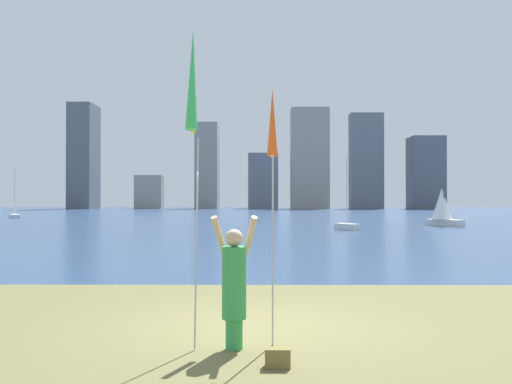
{
  "coord_description": "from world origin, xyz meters",
  "views": [
    {
      "loc": [
        0.05,
        -9.17,
        2.11
      ],
      "look_at": [
        -0.08,
        12.48,
        2.35
      ],
      "focal_mm": 38.81,
      "sensor_mm": 36.0,
      "label": 1
    }
  ],
  "objects_px": {
    "kite_flag_left": "(192,86)",
    "bag": "(278,358)",
    "person": "(234,283)",
    "sailboat_0": "(347,226)",
    "sailboat_1": "(15,215)",
    "sailboat_4": "(442,208)",
    "kite_flag_right": "(272,130)"
  },
  "relations": [
    {
      "from": "person",
      "to": "kite_flag_right",
      "type": "bearing_deg",
      "value": 37.98
    },
    {
      "from": "person",
      "to": "bag",
      "type": "distance_m",
      "value": 1.3
    },
    {
      "from": "bag",
      "to": "sailboat_0",
      "type": "height_order",
      "value": "sailboat_0"
    },
    {
      "from": "bag",
      "to": "kite_flag_right",
      "type": "bearing_deg",
      "value": 91.84
    },
    {
      "from": "person",
      "to": "sailboat_0",
      "type": "height_order",
      "value": "sailboat_0"
    },
    {
      "from": "sailboat_1",
      "to": "sailboat_4",
      "type": "relative_size",
      "value": 1.4
    },
    {
      "from": "kite_flag_left",
      "to": "bag",
      "type": "xyz_separation_m",
      "value": [
        1.12,
        -0.47,
        -3.49
      ]
    },
    {
      "from": "person",
      "to": "sailboat_1",
      "type": "bearing_deg",
      "value": 125.95
    },
    {
      "from": "kite_flag_right",
      "to": "sailboat_0",
      "type": "distance_m",
      "value": 29.02
    },
    {
      "from": "kite_flag_left",
      "to": "kite_flag_right",
      "type": "distance_m",
      "value": 1.37
    },
    {
      "from": "sailboat_1",
      "to": "sailboat_4",
      "type": "distance_m",
      "value": 43.54
    },
    {
      "from": "kite_flag_right",
      "to": "person",
      "type": "bearing_deg",
      "value": -151.17
    },
    {
      "from": "bag",
      "to": "sailboat_0",
      "type": "xyz_separation_m",
      "value": [
        5.53,
        29.49,
        0.18
      ]
    },
    {
      "from": "kite_flag_left",
      "to": "person",
      "type": "bearing_deg",
      "value": 34.32
    },
    {
      "from": "person",
      "to": "sailboat_1",
      "type": "height_order",
      "value": "sailboat_1"
    },
    {
      "from": "person",
      "to": "kite_flag_left",
      "type": "xyz_separation_m",
      "value": [
        -0.54,
        -0.37,
        2.69
      ]
    },
    {
      "from": "person",
      "to": "sailboat_1",
      "type": "relative_size",
      "value": 0.35
    },
    {
      "from": "bag",
      "to": "sailboat_1",
      "type": "height_order",
      "value": "sailboat_1"
    },
    {
      "from": "sailboat_0",
      "to": "sailboat_1",
      "type": "height_order",
      "value": "sailboat_1"
    },
    {
      "from": "person",
      "to": "sailboat_1",
      "type": "xyz_separation_m",
      "value": [
        -25.83,
        51.12,
        -0.62
      ]
    },
    {
      "from": "person",
      "to": "kite_flag_left",
      "type": "height_order",
      "value": "kite_flag_left"
    },
    {
      "from": "kite_flag_left",
      "to": "sailboat_1",
      "type": "distance_m",
      "value": 57.47
    },
    {
      "from": "person",
      "to": "kite_flag_right",
      "type": "height_order",
      "value": "kite_flag_right"
    },
    {
      "from": "sailboat_0",
      "to": "sailboat_4",
      "type": "relative_size",
      "value": 1.29
    },
    {
      "from": "kite_flag_left",
      "to": "sailboat_0",
      "type": "distance_m",
      "value": 29.95
    },
    {
      "from": "person",
      "to": "kite_flag_right",
      "type": "distance_m",
      "value": 2.27
    },
    {
      "from": "sailboat_0",
      "to": "sailboat_1",
      "type": "relative_size",
      "value": 0.92
    },
    {
      "from": "person",
      "to": "sailboat_0",
      "type": "xyz_separation_m",
      "value": [
        6.11,
        28.65,
        -0.62
      ]
    },
    {
      "from": "sailboat_0",
      "to": "sailboat_1",
      "type": "bearing_deg",
      "value": 144.87
    },
    {
      "from": "kite_flag_left",
      "to": "bag",
      "type": "bearing_deg",
      "value": -22.62
    },
    {
      "from": "bag",
      "to": "sailboat_1",
      "type": "relative_size",
      "value": 0.06
    },
    {
      "from": "person",
      "to": "kite_flag_left",
      "type": "distance_m",
      "value": 2.77
    }
  ]
}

